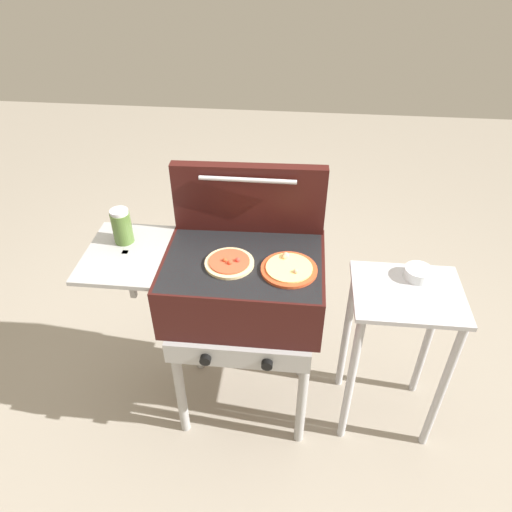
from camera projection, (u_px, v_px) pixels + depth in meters
The scene contains 8 objects.
ground_plane at pixel (246, 399), 2.43m from camera, with size 8.00×8.00×0.00m, color gray.
grill at pixel (240, 287), 1.97m from camera, with size 0.96×0.53×0.90m.
grill_lid_open at pixel (249, 198), 1.96m from camera, with size 0.63×0.09×0.30m.
pizza_cheese at pixel (289, 269), 1.82m from camera, with size 0.22×0.22×0.04m.
pizza_pepperoni at pixel (229, 263), 1.85m from camera, with size 0.19×0.19×0.03m.
sauce_jar at pixel (122, 226), 1.94m from camera, with size 0.08×0.08×0.15m.
prep_table at pixel (398, 332), 2.04m from camera, with size 0.44×0.36×0.79m.
topping_bowl_near at pixel (418, 273), 1.96m from camera, with size 0.11×0.11×0.04m.
Camera 1 is at (0.20, -1.48, 2.06)m, focal length 33.59 mm.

